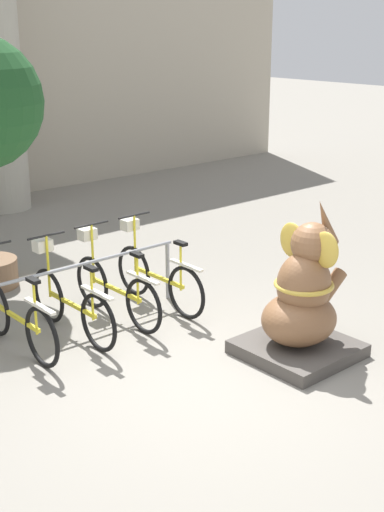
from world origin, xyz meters
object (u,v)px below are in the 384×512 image
at_px(bicycle_0, 15,314).
at_px(elephant_statue, 302,304).
at_px(bicycle_3, 157,274).
at_px(bicycle_1, 70,301).
at_px(bicycle_2, 115,287).

height_order(bicycle_0, elephant_statue, elephant_statue).
xyz_separation_m(bicycle_0, bicycle_3, (1.95, -0.02, 0.00)).
distance_m(bicycle_1, elephant_statue, 2.61).
relative_size(bicycle_1, bicycle_3, 1.00).
distance_m(bicycle_2, elephant_statue, 2.31).
bearing_deg(bicycle_2, elephant_statue, -65.79).
bearing_deg(bicycle_3, bicycle_0, 179.53).
xyz_separation_m(bicycle_0, bicycle_2, (1.30, -0.02, 0.00)).
relative_size(bicycle_2, bicycle_3, 1.00).
relative_size(bicycle_3, elephant_statue, 1.00).
distance_m(bicycle_3, elephant_statue, 2.14).
height_order(bicycle_0, bicycle_3, same).
bearing_deg(bicycle_0, bicycle_2, -0.96).
xyz_separation_m(bicycle_2, elephant_statue, (0.95, -2.10, 0.17)).
height_order(bicycle_1, elephant_statue, elephant_statue).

